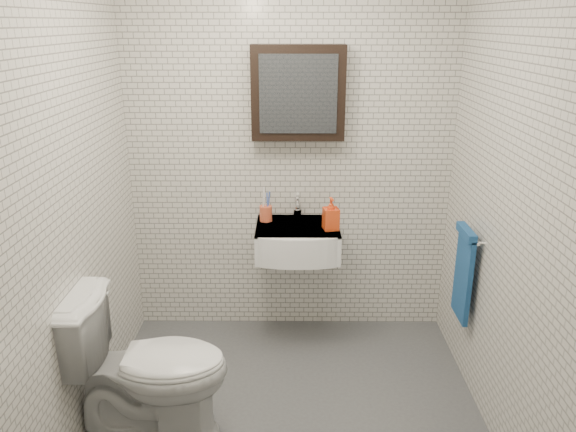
% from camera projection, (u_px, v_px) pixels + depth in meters
% --- Properties ---
extents(ground, '(2.20, 2.00, 0.01)m').
position_uv_depth(ground, '(289.00, 407.00, 3.27)').
color(ground, '#4A4C51').
rests_on(ground, ground).
extents(room_shell, '(2.22, 2.02, 2.51)m').
position_uv_depth(room_shell, '(290.00, 163.00, 2.79)').
color(room_shell, silver).
rests_on(room_shell, ground).
extents(washbasin, '(0.55, 0.50, 0.20)m').
position_uv_depth(washbasin, '(298.00, 241.00, 3.72)').
color(washbasin, white).
rests_on(washbasin, room_shell).
extents(faucet, '(0.06, 0.20, 0.15)m').
position_uv_depth(faucet, '(297.00, 209.00, 3.85)').
color(faucet, silver).
rests_on(faucet, washbasin).
extents(mirror_cabinet, '(0.60, 0.15, 0.60)m').
position_uv_depth(mirror_cabinet, '(298.00, 93.00, 3.59)').
color(mirror_cabinet, black).
rests_on(mirror_cabinet, room_shell).
extents(towel_rail, '(0.09, 0.30, 0.58)m').
position_uv_depth(towel_rail, '(464.00, 270.00, 3.36)').
color(towel_rail, silver).
rests_on(towel_rail, room_shell).
extents(toothbrush_cup, '(0.09, 0.09, 0.23)m').
position_uv_depth(toothbrush_cup, '(266.00, 213.00, 3.80)').
color(toothbrush_cup, '#D05534').
rests_on(toothbrush_cup, washbasin).
extents(soap_bottle, '(0.11, 0.11, 0.21)m').
position_uv_depth(soap_bottle, '(331.00, 214.00, 3.63)').
color(soap_bottle, orange).
rests_on(soap_bottle, washbasin).
extents(toilet, '(0.84, 0.48, 0.85)m').
position_uv_depth(toilet, '(147.00, 367.00, 2.93)').
color(toilet, white).
rests_on(toilet, ground).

